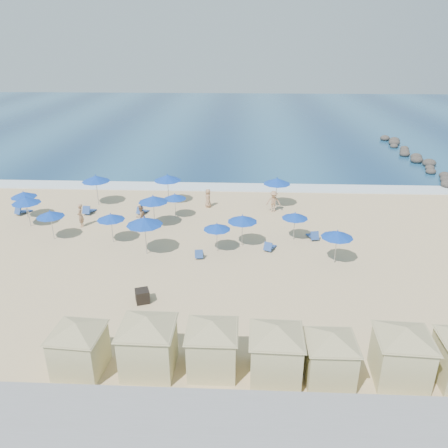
{
  "coord_description": "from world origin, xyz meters",
  "views": [
    {
      "loc": [
        3.88,
        -24.47,
        13.13
      ],
      "look_at": [
        2.61,
        3.0,
        1.48
      ],
      "focal_mm": 35.0,
      "sensor_mm": 36.0,
      "label": 1
    }
  ],
  "objects_px": {
    "rock_jetty": "(421,161)",
    "umbrella_12": "(111,217)",
    "cabana_1": "(148,336)",
    "beachgoer_2": "(273,201)",
    "cabana_2": "(212,339)",
    "umbrella_2": "(96,179)",
    "umbrella_6": "(144,221)",
    "cabana_4": "(331,350)",
    "umbrella_1": "(26,200)",
    "umbrella_7": "(175,196)",
    "beachgoer_3": "(208,198)",
    "umbrella_5": "(153,199)",
    "umbrella_13": "(242,219)",
    "umbrella_0": "(24,194)",
    "cabana_3": "(276,344)",
    "beachgoer_0": "(80,215)",
    "beachgoer_1": "(141,216)",
    "umbrella_8": "(217,227)",
    "trash_bin": "(142,296)",
    "umbrella_10": "(295,216)",
    "umbrella_4": "(168,178)",
    "umbrella_9": "(277,181)",
    "cabana_5": "(403,347)",
    "umbrella_11": "(337,234)",
    "cabana_0": "(78,341)",
    "umbrella_3": "(50,214)"
  },
  "relations": [
    {
      "from": "cabana_4",
      "to": "umbrella_5",
      "type": "relative_size",
      "value": 1.64
    },
    {
      "from": "umbrella_1",
      "to": "umbrella_7",
      "type": "xyz_separation_m",
      "value": [
        10.82,
        2.26,
        -0.32
      ]
    },
    {
      "from": "umbrella_6",
      "to": "umbrella_10",
      "type": "relative_size",
      "value": 1.29
    },
    {
      "from": "umbrella_0",
      "to": "cabana_3",
      "type": "bearing_deg",
      "value": -42.28
    },
    {
      "from": "trash_bin",
      "to": "beachgoer_1",
      "type": "height_order",
      "value": "beachgoer_1"
    },
    {
      "from": "cabana_5",
      "to": "umbrella_9",
      "type": "bearing_deg",
      "value": 100.58
    },
    {
      "from": "umbrella_7",
      "to": "umbrella_9",
      "type": "distance_m",
      "value": 8.67
    },
    {
      "from": "umbrella_5",
      "to": "umbrella_13",
      "type": "relative_size",
      "value": 1.1
    },
    {
      "from": "umbrella_2",
      "to": "umbrella_10",
      "type": "xyz_separation_m",
      "value": [
        16.09,
        -6.39,
        -0.51
      ]
    },
    {
      "from": "umbrella_4",
      "to": "beachgoer_3",
      "type": "distance_m",
      "value": 3.88
    },
    {
      "from": "rock_jetty",
      "to": "beachgoer_2",
      "type": "bearing_deg",
      "value": -138.56
    },
    {
      "from": "umbrella_1",
      "to": "umbrella_2",
      "type": "height_order",
      "value": "umbrella_2"
    },
    {
      "from": "trash_bin",
      "to": "cabana_4",
      "type": "relative_size",
      "value": 0.17
    },
    {
      "from": "cabana_0",
      "to": "umbrella_6",
      "type": "bearing_deg",
      "value": 87.61
    },
    {
      "from": "umbrella_2",
      "to": "beachgoer_1",
      "type": "bearing_deg",
      "value": -44.45
    },
    {
      "from": "rock_jetty",
      "to": "umbrella_12",
      "type": "relative_size",
      "value": 12.13
    },
    {
      "from": "cabana_2",
      "to": "umbrella_2",
      "type": "bearing_deg",
      "value": 119.48
    },
    {
      "from": "umbrella_1",
      "to": "umbrella_11",
      "type": "xyz_separation_m",
      "value": [
        22.07,
        -4.93,
        -0.1
      ]
    },
    {
      "from": "cabana_1",
      "to": "beachgoer_3",
      "type": "bearing_deg",
      "value": 87.32
    },
    {
      "from": "umbrella_6",
      "to": "umbrella_12",
      "type": "bearing_deg",
      "value": 148.23
    },
    {
      "from": "umbrella_7",
      "to": "cabana_4",
      "type": "bearing_deg",
      "value": -62.92
    },
    {
      "from": "umbrella_7",
      "to": "cabana_2",
      "type": "bearing_deg",
      "value": -76.45
    },
    {
      "from": "beachgoer_2",
      "to": "beachgoer_3",
      "type": "height_order",
      "value": "beachgoer_2"
    },
    {
      "from": "umbrella_5",
      "to": "umbrella_11",
      "type": "xyz_separation_m",
      "value": [
        12.57,
        -5.31,
        -0.21
      ]
    },
    {
      "from": "cabana_1",
      "to": "beachgoer_2",
      "type": "distance_m",
      "value": 20.07
    },
    {
      "from": "trash_bin",
      "to": "cabana_4",
      "type": "height_order",
      "value": "cabana_4"
    },
    {
      "from": "trash_bin",
      "to": "umbrella_4",
      "type": "height_order",
      "value": "umbrella_4"
    },
    {
      "from": "umbrella_6",
      "to": "beachgoer_0",
      "type": "distance_m",
      "value": 7.47
    },
    {
      "from": "umbrella_9",
      "to": "umbrella_7",
      "type": "bearing_deg",
      "value": -160.58
    },
    {
      "from": "umbrella_8",
      "to": "umbrella_12",
      "type": "relative_size",
      "value": 0.94
    },
    {
      "from": "umbrella_8",
      "to": "beachgoer_3",
      "type": "relative_size",
      "value": 1.29
    },
    {
      "from": "cabana_5",
      "to": "umbrella_8",
      "type": "bearing_deg",
      "value": 125.5
    },
    {
      "from": "rock_jetty",
      "to": "umbrella_12",
      "type": "distance_m",
      "value": 36.59
    },
    {
      "from": "beachgoer_3",
      "to": "cabana_1",
      "type": "bearing_deg",
      "value": -11.44
    },
    {
      "from": "umbrella_0",
      "to": "umbrella_3",
      "type": "bearing_deg",
      "value": -46.01
    },
    {
      "from": "cabana_2",
      "to": "umbrella_2",
      "type": "xyz_separation_m",
      "value": [
        -11.26,
        19.92,
        0.75
      ]
    },
    {
      "from": "umbrella_7",
      "to": "beachgoer_2",
      "type": "height_order",
      "value": "umbrella_7"
    },
    {
      "from": "rock_jetty",
      "to": "umbrella_11",
      "type": "bearing_deg",
      "value": -120.26
    },
    {
      "from": "beachgoer_0",
      "to": "beachgoer_1",
      "type": "relative_size",
      "value": 1.04
    },
    {
      "from": "cabana_3",
      "to": "umbrella_1",
      "type": "distance_m",
      "value": 23.35
    },
    {
      "from": "umbrella_1",
      "to": "beachgoer_0",
      "type": "height_order",
      "value": "umbrella_1"
    },
    {
      "from": "cabana_4",
      "to": "umbrella_1",
      "type": "relative_size",
      "value": 1.73
    },
    {
      "from": "cabana_3",
      "to": "beachgoer_0",
      "type": "xyz_separation_m",
      "value": [
        -13.71,
        15.4,
        -0.71
      ]
    },
    {
      "from": "umbrella_3",
      "to": "beachgoer_2",
      "type": "height_order",
      "value": "umbrella_3"
    },
    {
      "from": "trash_bin",
      "to": "cabana_5",
      "type": "height_order",
      "value": "cabana_5"
    },
    {
      "from": "cabana_1",
      "to": "umbrella_4",
      "type": "relative_size",
      "value": 1.76
    },
    {
      "from": "cabana_3",
      "to": "umbrella_8",
      "type": "xyz_separation_m",
      "value": [
        -3.15,
        11.69,
        0.17
      ]
    },
    {
      "from": "umbrella_8",
      "to": "umbrella_13",
      "type": "distance_m",
      "value": 1.91
    },
    {
      "from": "trash_bin",
      "to": "umbrella_10",
      "type": "xyz_separation_m",
      "value": [
        8.98,
        8.45,
        1.46
      ]
    },
    {
      "from": "rock_jetty",
      "to": "umbrella_5",
      "type": "height_order",
      "value": "umbrella_5"
    }
  ]
}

